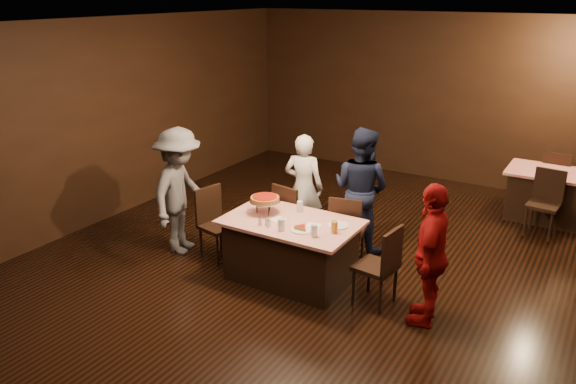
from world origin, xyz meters
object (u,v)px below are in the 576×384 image
at_px(glass_front_right, 314,231).
at_px(chair_back_far, 556,179).
at_px(chair_back_near, 544,204).
at_px(diner_white_jacket, 304,187).
at_px(diner_navy_hoodie, 361,189).
at_px(back_table, 549,195).
at_px(chair_far_right, 348,229).
at_px(main_table, 291,250).
at_px(chair_far_left, 294,216).
at_px(chair_end_left, 218,225).
at_px(glass_front_left, 281,225).
at_px(plate_empty, 338,225).
at_px(diner_grey_knit, 180,191).
at_px(glass_back, 300,207).
at_px(glass_amber, 334,227).
at_px(diner_red_shirt, 431,255).
at_px(chair_end_right, 376,265).
at_px(pizza_stand, 265,199).

bearing_deg(glass_front_right, chair_back_far, 66.61).
relative_size(chair_back_near, chair_back_far, 1.00).
relative_size(diner_white_jacket, diner_navy_hoodie, 0.90).
distance_m(chair_back_far, glass_front_right, 4.97).
xyz_separation_m(back_table, chair_far_right, (-2.02, -2.95, 0.09)).
xyz_separation_m(main_table, back_table, (2.42, 3.70, 0.00)).
height_order(back_table, chair_far_left, chair_far_left).
bearing_deg(chair_back_far, diner_white_jacket, 50.01).
relative_size(chair_end_left, glass_front_left, 6.79).
bearing_deg(glass_front_left, chair_far_left, 113.20).
height_order(main_table, plate_empty, plate_empty).
bearing_deg(diner_grey_knit, chair_back_near, -65.85).
xyz_separation_m(back_table, glass_back, (-2.47, -3.40, 0.46)).
distance_m(plate_empty, glass_amber, 0.22).
bearing_deg(diner_red_shirt, chair_back_near, 158.26).
distance_m(main_table, plate_empty, 0.69).
relative_size(chair_far_left, glass_back, 6.79).
distance_m(chair_far_left, chair_end_right, 1.68).
distance_m(diner_white_jacket, glass_amber, 1.61).
bearing_deg(plate_empty, diner_red_shirt, -9.52).
bearing_deg(glass_front_left, chair_back_near, 54.35).
bearing_deg(chair_end_left, chair_end_right, -77.83).
bearing_deg(diner_grey_knit, chair_end_left, -96.08).
bearing_deg(pizza_stand, chair_back_near, 46.32).
relative_size(chair_end_left, diner_white_jacket, 0.62).
height_order(chair_back_far, diner_grey_knit, diner_grey_knit).
distance_m(chair_far_right, plate_empty, 0.69).
bearing_deg(chair_back_near, diner_grey_knit, -137.80).
distance_m(diner_red_shirt, glass_front_right, 1.28).
distance_m(chair_back_near, plate_empty, 3.42).
height_order(back_table, glass_amber, glass_amber).
bearing_deg(chair_back_far, back_table, 92.56).
bearing_deg(glass_back, diner_navy_hoodie, 68.67).
bearing_deg(glass_back, chair_far_left, 127.87).
xyz_separation_m(diner_navy_hoodie, glass_back, (-0.38, -0.98, -0.00)).
relative_size(main_table, chair_back_far, 1.68).
xyz_separation_m(diner_red_shirt, glass_amber, (-1.11, -0.00, 0.06)).
xyz_separation_m(chair_back_near, glass_amber, (-1.82, -3.05, 0.37)).
height_order(chair_far_left, chair_back_near, same).
bearing_deg(chair_far_left, main_table, 127.47).
distance_m(chair_end_left, glass_amber, 1.74).
xyz_separation_m(chair_far_left, chair_end_right, (1.50, -0.75, 0.00)).
height_order(diner_white_jacket, glass_back, diner_white_jacket).
distance_m(back_table, glass_front_left, 4.67).
bearing_deg(chair_end_left, glass_front_left, -92.45).
xyz_separation_m(back_table, glass_front_left, (-2.37, -4.00, 0.46)).
relative_size(main_table, glass_front_left, 11.43).
distance_m(chair_back_near, diner_white_jacket, 3.45).
relative_size(back_table, glass_back, 9.29).
bearing_deg(diner_white_jacket, diner_navy_hoodie, 177.03).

